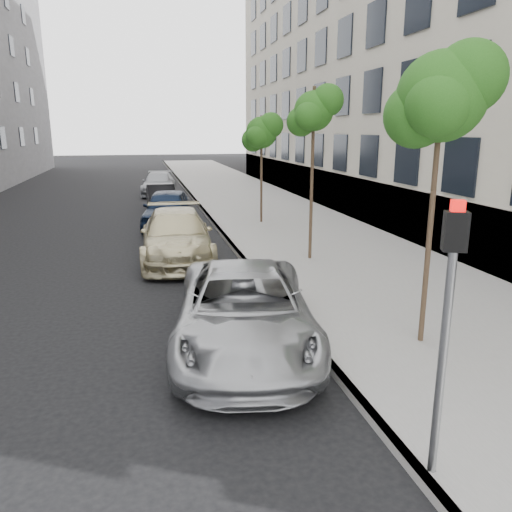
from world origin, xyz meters
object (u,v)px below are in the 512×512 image
object	(u,v)px
tree_near	(443,97)
minivan	(244,310)
tree_mid	(315,112)
sedan_blue	(168,209)
tree_far	(262,133)
sedan_black	(161,197)
sedan_rear	(159,184)
signal_pole	(447,311)
suv	(177,236)

from	to	relation	value
tree_near	minivan	size ratio (longest dim) A/B	0.99
tree_mid	sedan_blue	distance (m)	8.85
tree_far	sedan_black	size ratio (longest dim) A/B	1.18
tree_near	tree_far	bearing A→B (deg)	90.00
sedan_blue	sedan_rear	world-z (taller)	sedan_blue
sedan_black	sedan_blue	bearing A→B (deg)	-91.31
signal_pole	sedan_black	world-z (taller)	signal_pole
tree_near	tree_mid	world-z (taller)	tree_near
sedan_rear	minivan	bearing A→B (deg)	-82.05
signal_pole	sedan_blue	distance (m)	17.03
signal_pole	suv	world-z (taller)	signal_pole
sedan_blue	minivan	bearing A→B (deg)	-77.88
tree_far	signal_pole	distance (m)	16.64
minivan	tree_near	bearing A→B (deg)	-3.05
tree_far	sedan_blue	distance (m)	5.12
tree_mid	sedan_rear	distance (m)	18.90
signal_pole	sedan_black	size ratio (longest dim) A/B	0.82
tree_far	sedan_rear	xyz separation A→B (m)	(-3.95, 11.58, -3.23)
tree_near	sedan_black	xyz separation A→B (m)	(-4.08, 18.32, -3.96)
minivan	suv	world-z (taller)	suv
signal_pole	sedan_blue	bearing A→B (deg)	118.92
sedan_rear	tree_mid	bearing A→B (deg)	-71.23
tree_mid	sedan_black	size ratio (longest dim) A/B	1.33
suv	sedan_rear	size ratio (longest dim) A/B	1.11
tree_mid	suv	world-z (taller)	tree_mid
tree_mid	signal_pole	bearing A→B (deg)	-100.98
sedan_rear	signal_pole	bearing A→B (deg)	-79.42
tree_mid	minivan	size ratio (longest dim) A/B	0.96
tree_far	signal_pole	bearing A→B (deg)	-96.69
tree_near	signal_pole	xyz separation A→B (m)	(-1.93, -3.43, -2.46)
minivan	suv	size ratio (longest dim) A/B	1.01
tree_far	sedan_black	distance (m)	7.47
minivan	sedan_blue	distance (m)	12.69
suv	sedan_blue	xyz separation A→B (m)	(0.04, 5.64, 0.01)
tree_near	sedan_rear	size ratio (longest dim) A/B	1.11
tree_mid	sedan_blue	bearing A→B (deg)	120.23
signal_pole	minivan	world-z (taller)	signal_pole
tree_near	tree_far	size ratio (longest dim) A/B	1.16
tree_far	sedan_rear	size ratio (longest dim) A/B	0.95
tree_far	sedan_black	world-z (taller)	tree_far
tree_mid	sedan_rear	size ratio (longest dim) A/B	1.08
tree_near	tree_far	world-z (taller)	tree_near
signal_pole	sedan_blue	world-z (taller)	signal_pole
tree_far	minivan	size ratio (longest dim) A/B	0.85
tree_mid	tree_far	world-z (taller)	tree_mid
tree_far	suv	size ratio (longest dim) A/B	0.86
tree_mid	sedan_rear	xyz separation A→B (m)	(-3.95, 18.08, -3.87)
tree_near	minivan	distance (m)	5.14
tree_near	suv	size ratio (longest dim) A/B	1.00
sedan_blue	sedan_black	bearing A→B (deg)	99.56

